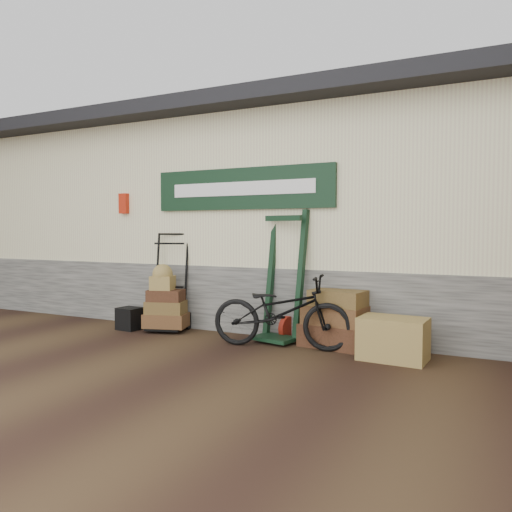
{
  "coord_description": "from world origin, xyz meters",
  "views": [
    {
      "loc": [
        2.81,
        -4.92,
        1.4
      ],
      "look_at": [
        -0.05,
        0.9,
        1.06
      ],
      "focal_mm": 35.0,
      "sensor_mm": 36.0,
      "label": 1
    }
  ],
  "objects": [
    {
      "name": "porter_trolley",
      "position": [
        -1.36,
        0.8,
        0.69
      ],
      "size": [
        0.81,
        0.69,
        1.39
      ],
      "primitive_type": null,
      "rotation": [
        0.0,
        0.0,
        0.28
      ],
      "color": "black",
      "rests_on": "ground"
    },
    {
      "name": "green_barrow",
      "position": [
        0.35,
        0.85,
        0.83
      ],
      "size": [
        0.69,
        0.62,
        1.65
      ],
      "primitive_type": null,
      "rotation": [
        0.0,
        0.0,
        -0.22
      ],
      "color": "black",
      "rests_on": "ground"
    },
    {
      "name": "ground",
      "position": [
        0.0,
        0.0,
        0.0
      ],
      "size": [
        80.0,
        80.0,
        0.0
      ],
      "primitive_type": "plane",
      "color": "black",
      "rests_on": "ground"
    },
    {
      "name": "wicker_hamper",
      "position": [
        1.79,
        0.51,
        0.23
      ],
      "size": [
        0.73,
        0.5,
        0.46
      ],
      "primitive_type": "cube",
      "rotation": [
        0.0,
        0.0,
        -0.06
      ],
      "color": "olive",
      "rests_on": "ground"
    },
    {
      "name": "bicycle",
      "position": [
        0.49,
        0.47,
        0.49
      ],
      "size": [
        0.85,
        1.75,
        0.97
      ],
      "primitive_type": "imported",
      "rotation": [
        0.0,
        0.0,
        1.73
      ],
      "color": "black",
      "rests_on": "ground"
    },
    {
      "name": "black_trunk",
      "position": [
        -1.86,
        0.54,
        0.16
      ],
      "size": [
        0.34,
        0.3,
        0.31
      ],
      "primitive_type": "cube",
      "rotation": [
        0.0,
        0.0,
        -0.1
      ],
      "color": "black",
      "rests_on": "ground"
    },
    {
      "name": "station_building",
      "position": [
        -0.01,
        2.74,
        1.61
      ],
      "size": [
        14.4,
        4.1,
        3.2
      ],
      "color": "#4C4C47",
      "rests_on": "ground"
    },
    {
      "name": "suitcase_stack",
      "position": [
        1.05,
        0.82,
        0.35
      ],
      "size": [
        0.85,
        0.6,
        0.7
      ],
      "primitive_type": null,
      "rotation": [
        0.0,
        0.0,
        -0.14
      ],
      "color": "#382111",
      "rests_on": "ground"
    }
  ]
}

